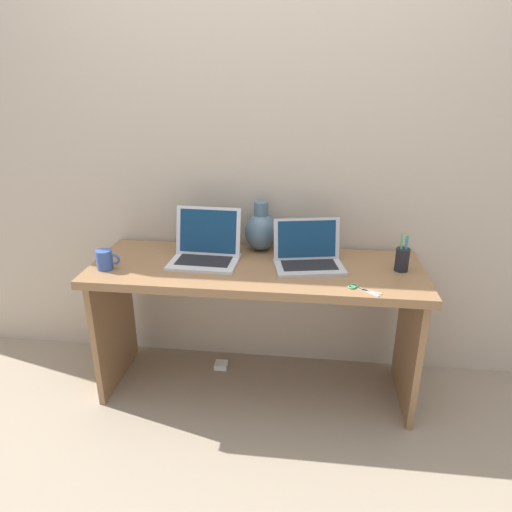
% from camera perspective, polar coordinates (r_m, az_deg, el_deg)
% --- Properties ---
extents(ground_plane, '(6.00, 6.00, 0.00)m').
position_cam_1_polar(ground_plane, '(2.59, 0.00, -15.65)').
color(ground_plane, gray).
extents(back_wall, '(4.40, 0.04, 2.40)m').
position_cam_1_polar(back_wall, '(2.40, 0.94, 12.84)').
color(back_wall, '#BCAD99').
rests_on(back_wall, ground).
extents(desk, '(1.59, 0.56, 0.70)m').
position_cam_1_polar(desk, '(2.29, 0.00, -4.46)').
color(desk, olive).
rests_on(desk, ground).
extents(laptop_left, '(0.33, 0.26, 0.25)m').
position_cam_1_polar(laptop_left, '(2.29, -6.11, 1.08)').
color(laptop_left, silver).
rests_on(laptop_left, desk).
extents(laptop_right, '(0.36, 0.27, 0.21)m').
position_cam_1_polar(laptop_right, '(2.24, 6.37, 0.30)').
color(laptop_right, '#B2B2B7').
rests_on(laptop_right, desk).
extents(green_vase, '(0.17, 0.17, 0.26)m').
position_cam_1_polar(green_vase, '(2.40, 0.63, 3.16)').
color(green_vase, slate).
rests_on(green_vase, desk).
extents(coffee_mug, '(0.11, 0.08, 0.09)m').
position_cam_1_polar(coffee_mug, '(2.29, -17.95, -0.43)').
color(coffee_mug, '#335199').
rests_on(coffee_mug, desk).
extents(pen_cup, '(0.06, 0.06, 0.18)m').
position_cam_1_polar(pen_cup, '(2.26, 17.44, -0.34)').
color(pen_cup, black).
rests_on(pen_cup, desk).
extents(scissors, '(0.14, 0.11, 0.01)m').
position_cam_1_polar(scissors, '(2.05, 12.45, -3.87)').
color(scissors, '#B7B7BC').
rests_on(scissors, desk).
extents(power_brick, '(0.07, 0.07, 0.03)m').
position_cam_1_polar(power_brick, '(2.73, -4.29, -13.14)').
color(power_brick, white).
rests_on(power_brick, ground).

